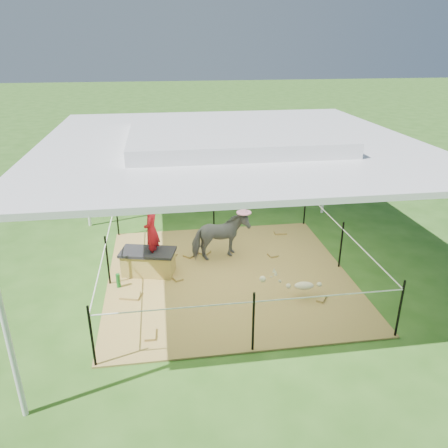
{
  "coord_description": "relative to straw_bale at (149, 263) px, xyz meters",
  "views": [
    {
      "loc": [
        -1.18,
        -7.34,
        4.23
      ],
      "look_at": [
        0.0,
        0.6,
        0.85
      ],
      "focal_mm": 35.0,
      "sensor_mm": 36.0,
      "label": 1
    }
  ],
  "objects": [
    {
      "name": "pony",
      "position": [
        1.47,
        0.42,
        0.27
      ],
      "size": [
        1.25,
        0.8,
        0.97
      ],
      "primitive_type": "imported",
      "rotation": [
        0.0,
        0.0,
        1.83
      ],
      "color": "#4E4E53",
      "rests_on": "hay_patch"
    },
    {
      "name": "green_bottle",
      "position": [
        -0.55,
        -0.45,
        -0.08
      ],
      "size": [
        0.09,
        0.09,
        0.27
      ],
      "primitive_type": "cylinder",
      "rotation": [
        0.0,
        0.0,
        -0.25
      ],
      "color": "#166521",
      "rests_on": "hay_patch"
    },
    {
      "name": "ground",
      "position": [
        1.53,
        -0.3,
        -0.25
      ],
      "size": [
        90.0,
        90.0,
        0.0
      ],
      "primitive_type": "plane",
      "color": "#2D5919",
      "rests_on": "ground"
    },
    {
      "name": "rope_fence",
      "position": [
        1.53,
        -0.3,
        0.4
      ],
      "size": [
        4.54,
        4.54,
        1.0
      ],
      "color": "black",
      "rests_on": "ground"
    },
    {
      "name": "straw_bale",
      "position": [
        0.0,
        0.0,
        0.0
      ],
      "size": [
        1.06,
        0.71,
        0.43
      ],
      "primitive_type": "cube",
      "rotation": [
        0.0,
        0.0,
        -0.25
      ],
      "color": "#AB8D3E",
      "rests_on": "hay_patch"
    },
    {
      "name": "canopy_tent",
      "position": [
        1.53,
        -0.3,
        2.45
      ],
      "size": [
        6.3,
        6.3,
        2.9
      ],
      "color": "silver",
      "rests_on": "ground"
    },
    {
      "name": "hay_patch",
      "position": [
        1.53,
        -0.3,
        -0.23
      ],
      "size": [
        4.6,
        4.6,
        0.03
      ],
      "primitive_type": "cube",
      "color": "brown",
      "rests_on": "ground"
    },
    {
      "name": "woman",
      "position": [
        0.1,
        0.0,
        0.8
      ],
      "size": [
        0.37,
        0.48,
        1.16
      ],
      "primitive_type": "imported",
      "rotation": [
        0.0,
        0.0,
        -1.82
      ],
      "color": "#AC101B",
      "rests_on": "straw_bale"
    },
    {
      "name": "dark_cloth",
      "position": [
        0.0,
        0.0,
        0.24
      ],
      "size": [
        1.13,
        0.77,
        0.05
      ],
      "primitive_type": "cube",
      "rotation": [
        0.0,
        0.0,
        -0.25
      ],
      "color": "black",
      "rests_on": "straw_bale"
    },
    {
      "name": "foal",
      "position": [
        2.72,
        -1.28,
        0.04
      ],
      "size": [
        0.97,
        0.6,
        0.51
      ],
      "primitive_type": null,
      "rotation": [
        0.0,
        0.0,
        -0.1
      ],
      "color": "beige",
      "rests_on": "hay_patch"
    },
    {
      "name": "picnic_table_far",
      "position": [
        6.52,
        8.89,
        0.11
      ],
      "size": [
        2.13,
        2.02,
        0.72
      ],
      "primitive_type": "cube",
      "rotation": [
        0.0,
        0.0,
        -0.63
      ],
      "color": "#56331D",
      "rests_on": "ground"
    },
    {
      "name": "pink_hat",
      "position": [
        1.47,
        0.42,
        0.83
      ],
      "size": [
        0.3,
        0.3,
        0.14
      ],
      "primitive_type": "cylinder",
      "color": "#FF93CE",
      "rests_on": "pony"
    },
    {
      "name": "trash_barrel",
      "position": [
        5.81,
        6.46,
        0.19
      ],
      "size": [
        0.61,
        0.61,
        0.88
      ],
      "primitive_type": "cylinder",
      "rotation": [
        0.0,
        0.0,
        0.08
      ],
      "color": "#193BC2",
      "rests_on": "ground"
    },
    {
      "name": "picnic_table_near",
      "position": [
        3.91,
        7.43,
        0.14
      ],
      "size": [
        2.14,
        1.77,
        0.78
      ],
      "primitive_type": "cube",
      "rotation": [
        0.0,
        0.0,
        -0.25
      ],
      "color": "#51331B",
      "rests_on": "ground"
    },
    {
      "name": "distant_person",
      "position": [
        4.33,
        7.78,
        0.27
      ],
      "size": [
        0.61,
        0.54,
        1.04
      ],
      "primitive_type": "imported",
      "rotation": [
        0.0,
        0.0,
        3.5
      ],
      "color": "teal",
      "rests_on": "ground"
    }
  ]
}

